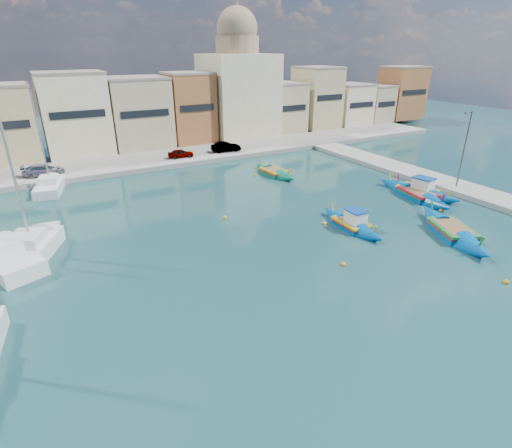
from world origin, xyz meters
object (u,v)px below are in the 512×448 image
object	(u,v)px
luzzu_cyan_mid	(417,195)
luzzu_green	(274,173)
yacht_midnorth	(41,240)
luzzu_turquoise_cabin	(417,191)
luzzu_blue_south	(452,232)
yacht_north	(53,182)
quay_street_lamp	(464,149)
church_block	(238,83)
luzzu_blue_cabin	(352,224)

from	to	relation	value
luzzu_cyan_mid	luzzu_green	bearing A→B (deg)	121.22
luzzu_cyan_mid	yacht_midnorth	bearing A→B (deg)	168.53
luzzu_green	luzzu_turquoise_cabin	bearing A→B (deg)	-54.70
luzzu_cyan_mid	yacht_midnorth	world-z (taller)	yacht_midnorth
luzzu_blue_south	yacht_midnorth	bearing A→B (deg)	153.96
luzzu_green	yacht_north	xyz separation A→B (m)	(-22.52, 8.06, 0.16)
quay_street_lamp	luzzu_green	distance (m)	19.62
church_block	luzzu_blue_cabin	size ratio (longest dim) A/B	2.56
quay_street_lamp	yacht_midnorth	size ratio (longest dim) A/B	0.64
luzzu_blue_cabin	yacht_north	bearing A→B (deg)	130.44
church_block	yacht_midnorth	world-z (taller)	church_block
church_block	luzzu_blue_cabin	world-z (taller)	church_block
luzzu_turquoise_cabin	luzzu_green	world-z (taller)	luzzu_turquoise_cabin
quay_street_lamp	yacht_north	xyz separation A→B (m)	(-35.77, 21.94, -3.92)
luzzu_blue_south	yacht_north	size ratio (longest dim) A/B	0.91
luzzu_blue_south	yacht_midnorth	distance (m)	31.30
church_block	yacht_north	xyz separation A→B (m)	(-28.33, -12.06, -7.99)
luzzu_cyan_mid	yacht_north	distance (m)	37.45
luzzu_turquoise_cabin	yacht_midnorth	bearing A→B (deg)	170.04
luzzu_cyan_mid	church_block	bearing A→B (deg)	93.98
luzzu_turquoise_cabin	luzzu_blue_south	size ratio (longest dim) A/B	0.94
luzzu_cyan_mid	luzzu_blue_south	world-z (taller)	luzzu_blue_south
yacht_north	yacht_midnorth	world-z (taller)	yacht_midnorth
luzzu_turquoise_cabin	yacht_midnorth	xyz separation A→B (m)	(-33.47, 5.88, 0.15)
quay_street_lamp	luzzu_blue_cabin	xyz separation A→B (m)	(-15.55, -1.79, -4.02)
luzzu_turquoise_cabin	yacht_north	size ratio (longest dim) A/B	0.86
church_block	yacht_north	world-z (taller)	church_block
luzzu_cyan_mid	luzzu_blue_south	xyz separation A→B (m)	(-4.51, -7.12, 0.01)
church_block	luzzu_cyan_mid	bearing A→B (deg)	-86.02
yacht_midnorth	quay_street_lamp	bearing A→B (deg)	-10.60
luzzu_blue_cabin	luzzu_cyan_mid	distance (m)	10.68
luzzu_blue_south	luzzu_turquoise_cabin	bearing A→B (deg)	55.74
quay_street_lamp	luzzu_blue_south	xyz separation A→B (m)	(-9.62, -6.68, -4.04)
luzzu_turquoise_cabin	luzzu_blue_south	xyz separation A→B (m)	(-5.35, -7.86, -0.06)
quay_street_lamp	luzzu_cyan_mid	world-z (taller)	quay_street_lamp
luzzu_blue_cabin	yacht_midnorth	distance (m)	23.88
luzzu_blue_cabin	yacht_midnorth	size ratio (longest dim) A/B	0.60
luzzu_green	luzzu_blue_south	bearing A→B (deg)	-79.98
church_block	luzzu_blue_south	xyz separation A→B (m)	(-2.17, -40.68, -8.12)
church_block	luzzu_turquoise_cabin	bearing A→B (deg)	-84.46
church_block	luzzu_turquoise_cabin	world-z (taller)	church_block
quay_street_lamp	luzzu_cyan_mid	bearing A→B (deg)	175.02
quay_street_lamp	yacht_midnorth	world-z (taller)	yacht_midnorth
luzzu_green	yacht_midnorth	size ratio (longest dim) A/B	0.63
luzzu_turquoise_cabin	yacht_north	bearing A→B (deg)	146.63
church_block	luzzu_cyan_mid	size ratio (longest dim) A/B	2.05
quay_street_lamp	luzzu_turquoise_cabin	world-z (taller)	quay_street_lamp
church_block	luzzu_green	xyz separation A→B (m)	(-5.81, -20.12, -8.15)
luzzu_blue_cabin	luzzu_cyan_mid	world-z (taller)	luzzu_blue_cabin
luzzu_turquoise_cabin	yacht_north	world-z (taller)	yacht_north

